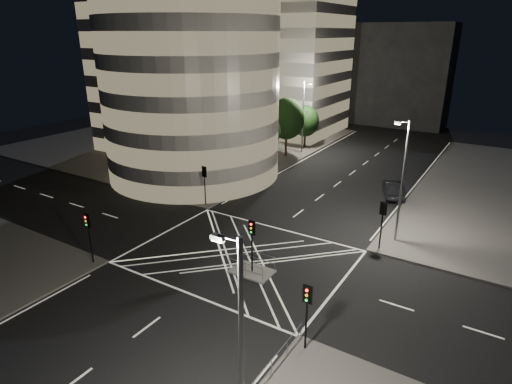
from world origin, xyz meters
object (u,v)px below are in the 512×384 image
Objects in this scene: traffic_signal_nr at (307,305)px; street_lamp_left_near at (229,141)px; traffic_signal_fl at (205,178)px; central_island at (252,272)px; sedan at (393,189)px; street_lamp_left_far at (303,115)px; street_lamp_right_far at (402,178)px; traffic_signal_nl at (88,229)px; traffic_signal_fr at (383,217)px; traffic_signal_island at (252,236)px; street_lamp_right_near at (240,351)px.

street_lamp_left_near is (-18.24, 18.80, 2.63)m from traffic_signal_nr.
traffic_signal_nr is at bearing -37.69° from traffic_signal_fl.
central_island is 21.42m from sedan.
street_lamp_left_far is at bearing 109.95° from central_island.
sedan is (-2.97, 10.43, -4.68)m from street_lamp_right_far.
traffic_signal_nl is 22.24m from traffic_signal_fr.
street_lamp_right_far is 11.82m from sedan.
traffic_signal_island reaches higher than sedan.
street_lamp_right_far is at bearing 90.00° from street_lamp_right_near.
traffic_signal_fr is (6.80, 8.30, 2.84)m from central_island.
traffic_signal_fr is 1.00× the size of traffic_signal_island.
street_lamp_right_near is at bearing -59.25° from central_island.
traffic_signal_fr is 20.97m from street_lamp_right_near.
street_lamp_right_near is (18.24, -20.80, 2.63)m from traffic_signal_fl.
traffic_signal_island is 0.40× the size of street_lamp_left_near.
central_island is 0.75× the size of traffic_signal_nl.
street_lamp_right_far is at bearing 6.88° from traffic_signal_fl.
street_lamp_right_far is (18.24, 2.20, 2.63)m from traffic_signal_fl.
central_island is 15.54m from street_lamp_right_near.
traffic_signal_fl is 22.24m from traffic_signal_nr.
traffic_signal_island is (-6.80, -8.30, 0.00)m from traffic_signal_fr.
traffic_signal_fr is 0.77× the size of sedan.
traffic_signal_nr and traffic_signal_island have the same top height.
street_lamp_left_far is (-18.24, 23.20, 2.63)m from traffic_signal_fr.
street_lamp_left_near is at bearing 130.27° from central_island.
central_island is 13.98m from street_lamp_right_far.
street_lamp_right_far is at bearing -48.06° from street_lamp_left_far.
street_lamp_right_near reaches higher than central_island.
street_lamp_right_far is at bearing 40.91° from traffic_signal_nl.
traffic_signal_nl is 0.40× the size of street_lamp_left_near.
street_lamp_left_near is at bearing 4.07° from sedan.
traffic_signal_fr reaches higher than sedan.
traffic_signal_nl is 1.00× the size of traffic_signal_fr.
street_lamp_right_far is at bearing 73.89° from traffic_signal_fr.
street_lamp_left_far is 19.66m from sedan.
street_lamp_right_far is 1.00× the size of street_lamp_right_near.
street_lamp_left_near is at bearing 91.94° from traffic_signal_nl.
street_lamp_right_near is at bearing -59.25° from traffic_signal_island.
traffic_signal_fr and traffic_signal_nr have the same top height.
street_lamp_left_far reaches higher than traffic_signal_nl.
traffic_signal_fr is at bearing 91.75° from street_lamp_right_near.
traffic_signal_fl is 13.62m from traffic_signal_island.
traffic_signal_fl is 1.00× the size of traffic_signal_island.
traffic_signal_island is (10.80, -8.30, 0.00)m from traffic_signal_fl.
street_lamp_left_near reaches higher than traffic_signal_nl.
traffic_signal_fl and traffic_signal_nr have the same top height.
street_lamp_left_far and street_lamp_right_far have the same top height.
traffic_signal_fr is at bearing 0.00° from traffic_signal_fl.
central_island is at bearing -70.05° from street_lamp_left_far.
traffic_signal_island is 0.40× the size of street_lamp_right_near.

